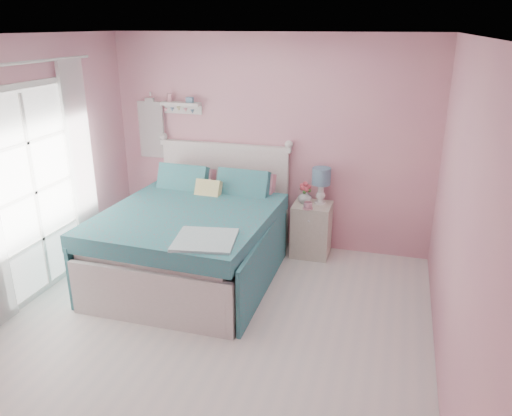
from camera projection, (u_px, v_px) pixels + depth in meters
The scene contains 12 objects.
floor at pixel (205, 337), 4.54m from camera, with size 4.50×4.50×0.00m, color silver.
room_shell at pixel (198, 170), 3.99m from camera, with size 4.50×4.50×4.50m.
bed at pixel (194, 239), 5.57m from camera, with size 1.81×2.24×1.28m.
nightstand at pixel (311, 229), 6.08m from camera, with size 0.45×0.45×0.65m.
table_lamp at pixel (321, 179), 5.89m from camera, with size 0.22×0.22×0.44m.
vase at pixel (305, 196), 5.98m from camera, with size 0.17×0.17×0.17m, color silver.
teacup at pixel (308, 206), 5.81m from camera, with size 0.10×0.10×0.08m, color #C38398.
roses at pixel (305, 187), 5.93m from camera, with size 0.14×0.11×0.12m.
wall_shelf at pixel (182, 105), 6.20m from camera, with size 0.50×0.15×0.25m.
hanging_dress at pixel (152, 130), 6.42m from camera, with size 0.34×0.03×0.72m, color white.
french_door at pixel (34, 193), 5.04m from camera, with size 0.04×1.32×2.16m.
curtain_far at pixel (81, 165), 5.66m from camera, with size 0.04×0.40×2.32m, color white.
Camera 1 is at (1.52, -3.57, 2.68)m, focal length 35.00 mm.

